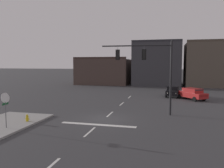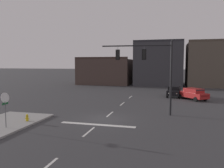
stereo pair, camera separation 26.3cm
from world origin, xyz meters
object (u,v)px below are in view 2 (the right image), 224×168
signal_mast_near_side (151,65)px  car_lot_middle (174,91)px  stop_sign (5,102)px  car_lot_nearside (193,94)px  fire_hydrant (27,119)px

signal_mast_near_side → car_lot_middle: 14.13m
signal_mast_near_side → stop_sign: bearing=-142.3°
signal_mast_near_side → car_lot_middle: (2.48, 13.30, -4.08)m
signal_mast_near_side → car_lot_nearside: 12.51m
signal_mast_near_side → car_lot_nearside: bearing=65.2°
car_lot_nearside → car_lot_middle: bearing=134.1°
car_lot_nearside → fire_hydrant: car_lot_nearside is taller
car_lot_nearside → fire_hydrant: 22.28m
signal_mast_near_side → car_lot_nearside: signal_mast_near_side is taller
stop_sign → car_lot_middle: size_ratio=0.62×
fire_hydrant → stop_sign: bearing=-100.5°
car_lot_nearside → fire_hydrant: bearing=-131.8°
stop_sign → car_lot_middle: (12.76, 21.24, -1.29)m
car_lot_middle → signal_mast_near_side: bearing=-100.6°
car_lot_middle → fire_hydrant: bearing=-122.9°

